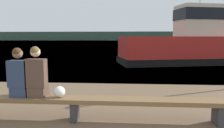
# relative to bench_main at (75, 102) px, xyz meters

# --- Properties ---
(water_surface) EXTENTS (240.00, 240.00, 0.00)m
(water_surface) POSITION_rel_bench_main_xyz_m (1.17, 123.77, -0.41)
(water_surface) COLOR #426B8E
(water_surface) RESTS_ON ground
(far_shoreline) EXTENTS (600.00, 12.00, 7.03)m
(far_shoreline) POSITION_rel_bench_main_xyz_m (1.17, 185.75, 3.11)
(far_shoreline) COLOR #2D3D2D
(far_shoreline) RESTS_ON ground
(bench_main) EXTENTS (6.41, 0.43, 0.50)m
(bench_main) POSITION_rel_bench_main_xyz_m (0.00, 0.00, 0.00)
(bench_main) COLOR brown
(bench_main) RESTS_ON ground
(person_left) EXTENTS (0.40, 0.36, 1.04)m
(person_left) POSITION_rel_bench_main_xyz_m (-1.17, 0.00, 0.55)
(person_left) COLOR navy
(person_left) RESTS_ON bench_main
(person_right) EXTENTS (0.40, 0.36, 1.06)m
(person_right) POSITION_rel_bench_main_xyz_m (-0.79, -0.00, 0.56)
(person_right) COLOR #4C382D
(person_right) RESTS_ON bench_main
(shopping_bag) EXTENTS (0.24, 0.23, 0.23)m
(shopping_bag) POSITION_rel_bench_main_xyz_m (-0.32, 0.00, 0.20)
(shopping_bag) COLOR white
(shopping_bag) RESTS_ON bench_main
(tugboat_red) EXTENTS (10.90, 5.52, 6.18)m
(tugboat_red) POSITION_rel_bench_main_xyz_m (5.82, 10.99, 0.83)
(tugboat_red) COLOR red
(tugboat_red) RESTS_ON water_surface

